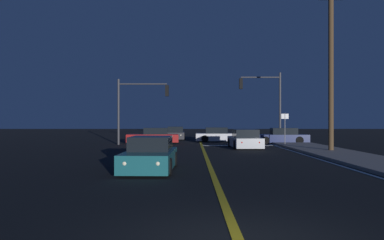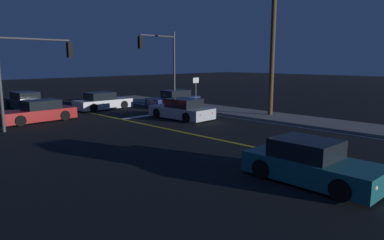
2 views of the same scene
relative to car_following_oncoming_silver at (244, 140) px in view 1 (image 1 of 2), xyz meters
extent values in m
cube|color=gray|center=(4.53, -8.25, -0.51)|extent=(3.20, 44.46, 0.15)
cube|color=gold|center=(-3.04, -8.25, -0.58)|extent=(0.20, 41.99, 0.01)
cube|color=white|center=(2.68, -8.25, -0.58)|extent=(0.16, 41.99, 0.01)
cube|color=white|center=(-0.05, 2.59, -0.58)|extent=(5.97, 0.50, 0.01)
cube|color=#B2B5BA|center=(0.00, 0.06, -0.14)|extent=(2.06, 4.48, 0.68)
cube|color=black|center=(0.01, -0.20, 0.46)|extent=(1.70, 2.09, 0.60)
cylinder|color=black|center=(-0.94, 1.39, -0.26)|extent=(0.25, 0.65, 0.64)
cylinder|color=black|center=(0.83, 1.47, -0.26)|extent=(0.25, 0.65, 0.64)
cylinder|color=black|center=(-0.83, -1.34, -0.26)|extent=(0.25, 0.65, 0.64)
cylinder|color=black|center=(0.93, -1.27, -0.26)|extent=(0.25, 0.65, 0.64)
sphere|color=#FFF4CC|center=(-0.67, 2.18, -0.06)|extent=(0.18, 0.18, 0.18)
sphere|color=#FFF4CC|center=(0.50, 2.23, -0.06)|extent=(0.18, 0.18, 0.18)
sphere|color=red|center=(-0.50, -2.11, -0.06)|extent=(0.14, 0.14, 0.14)
sphere|color=red|center=(0.67, -2.07, -0.06)|extent=(0.14, 0.14, 0.14)
cube|color=silver|center=(-1.28, 7.71, -0.14)|extent=(4.34, 1.95, 0.68)
cube|color=black|center=(-1.54, 7.71, 0.46)|extent=(2.00, 1.65, 0.60)
cylinder|color=black|center=(0.06, 8.58, -0.26)|extent=(0.64, 0.23, 0.64)
cylinder|color=black|center=(0.04, 6.81, -0.26)|extent=(0.64, 0.23, 0.64)
cylinder|color=black|center=(-2.61, 8.61, -0.26)|extent=(0.64, 0.23, 0.64)
cylinder|color=black|center=(-2.63, 6.84, -0.26)|extent=(0.64, 0.23, 0.64)
sphere|color=#FFF4CC|center=(0.82, 8.27, -0.06)|extent=(0.18, 0.18, 0.18)
sphere|color=#FFF4CC|center=(0.80, 7.10, -0.06)|extent=(0.18, 0.18, 0.18)
sphere|color=red|center=(-3.38, 8.32, -0.06)|extent=(0.14, 0.14, 0.14)
sphere|color=red|center=(-3.40, 7.15, -0.06)|extent=(0.14, 0.14, 0.14)
cube|color=maroon|center=(-7.21, 5.54, -0.14)|extent=(4.52, 1.94, 0.68)
cube|color=black|center=(-6.95, 5.56, 0.46)|extent=(2.11, 1.59, 0.60)
cylinder|color=black|center=(-8.56, 4.67, -0.26)|extent=(0.65, 0.25, 0.64)
cylinder|color=black|center=(-8.63, 6.31, -0.26)|extent=(0.65, 0.25, 0.64)
cylinder|color=black|center=(-5.80, 4.78, -0.26)|extent=(0.65, 0.25, 0.64)
cylinder|color=black|center=(-5.87, 6.42, -0.26)|extent=(0.65, 0.25, 0.64)
sphere|color=#FFF4CC|center=(-9.36, 4.91, -0.06)|extent=(0.18, 0.18, 0.18)
sphere|color=#FFF4CC|center=(-9.40, 6.00, -0.06)|extent=(0.18, 0.18, 0.18)
sphere|color=red|center=(-5.02, 5.09, -0.06)|extent=(0.14, 0.14, 0.14)
sphere|color=red|center=(-5.06, 6.18, -0.06)|extent=(0.14, 0.14, 0.14)
cube|color=#2D2D33|center=(-5.53, 12.03, -0.14)|extent=(1.94, 4.72, 0.68)
cube|color=black|center=(-5.54, 12.31, 0.46)|extent=(1.62, 2.19, 0.60)
cylinder|color=black|center=(-4.64, 10.60, -0.26)|extent=(0.24, 0.65, 0.64)
cylinder|color=black|center=(-6.35, 10.56, -0.26)|extent=(0.24, 0.65, 0.64)
cylinder|color=black|center=(-4.71, 13.50, -0.26)|extent=(0.24, 0.65, 0.64)
cylinder|color=black|center=(-6.42, 13.46, -0.26)|extent=(0.24, 0.65, 0.64)
sphere|color=#FFF4CC|center=(-4.91, 9.76, -0.06)|extent=(0.18, 0.18, 0.18)
sphere|color=#FFF4CC|center=(-6.04, 9.73, -0.06)|extent=(0.18, 0.18, 0.18)
sphere|color=red|center=(-5.02, 14.33, -0.06)|extent=(0.14, 0.14, 0.14)
sphere|color=red|center=(-6.15, 14.30, -0.06)|extent=(0.14, 0.14, 0.14)
cube|color=#195960|center=(-5.47, -11.87, -0.14)|extent=(1.96, 4.25, 0.68)
cube|color=black|center=(-5.46, -11.62, 0.46)|extent=(1.63, 1.98, 0.60)
cylinder|color=black|center=(-4.65, -13.20, -0.26)|extent=(0.24, 0.65, 0.64)
cylinder|color=black|center=(-6.36, -13.15, -0.26)|extent=(0.24, 0.65, 0.64)
cylinder|color=black|center=(-4.57, -10.60, -0.26)|extent=(0.24, 0.65, 0.64)
cylinder|color=black|center=(-6.28, -10.55, -0.26)|extent=(0.24, 0.65, 0.64)
sphere|color=#FFF4CC|center=(-4.96, -13.93, -0.06)|extent=(0.18, 0.18, 0.18)
sphere|color=#FFF4CC|center=(-6.09, -13.89, -0.06)|extent=(0.18, 0.18, 0.18)
sphere|color=red|center=(-4.84, -9.84, -0.06)|extent=(0.14, 0.14, 0.14)
sphere|color=red|center=(-5.97, -9.81, -0.06)|extent=(0.14, 0.14, 0.14)
cube|color=navy|center=(3.81, 5.11, -0.14)|extent=(4.63, 1.91, 0.68)
cube|color=black|center=(4.09, 5.10, 0.46)|extent=(2.15, 1.58, 0.60)
cylinder|color=black|center=(2.37, 4.34, -0.26)|extent=(0.65, 0.24, 0.64)
cylinder|color=black|center=(2.43, 5.98, -0.26)|extent=(0.65, 0.24, 0.64)
cylinder|color=black|center=(5.20, 4.25, -0.26)|extent=(0.65, 0.24, 0.64)
cylinder|color=black|center=(5.26, 5.88, -0.26)|extent=(0.65, 0.24, 0.64)
sphere|color=#FFF4CC|center=(1.57, 4.64, -0.06)|extent=(0.18, 0.18, 0.18)
sphere|color=#FFF4CC|center=(1.61, 5.73, -0.06)|extent=(0.18, 0.18, 0.18)
sphere|color=red|center=(6.03, 4.49, -0.06)|extent=(0.14, 0.14, 0.14)
sphere|color=red|center=(6.07, 5.58, -0.06)|extent=(0.14, 0.14, 0.14)
cylinder|color=#38383D|center=(3.73, 4.89, 2.45)|extent=(0.18, 0.18, 6.07)
cylinder|color=#38383D|center=(2.05, 4.89, 5.09)|extent=(3.35, 0.12, 0.12)
cube|color=black|center=(0.38, 4.89, 4.54)|extent=(0.28, 0.28, 0.90)
sphere|color=red|center=(0.38, 4.89, 4.81)|extent=(0.22, 0.22, 0.22)
sphere|color=#4C2D05|center=(0.38, 4.89, 4.54)|extent=(0.22, 0.22, 0.22)
sphere|color=#0A3814|center=(0.38, 4.89, 4.27)|extent=(0.22, 0.22, 0.22)
cylinder|color=#38383D|center=(-9.80, 3.49, 2.10)|extent=(0.18, 0.18, 5.36)
cylinder|color=#38383D|center=(-7.83, 3.49, 4.38)|extent=(3.96, 0.12, 0.12)
cube|color=black|center=(-5.85, 3.49, 3.83)|extent=(0.28, 0.28, 0.90)
sphere|color=red|center=(-5.85, 3.49, 4.10)|extent=(0.22, 0.22, 0.22)
sphere|color=#4C2D05|center=(-5.85, 3.49, 3.83)|extent=(0.22, 0.22, 0.22)
sphere|color=#0A3814|center=(-5.85, 3.49, 3.56)|extent=(0.22, 0.22, 0.22)
cylinder|color=#4C3823|center=(4.83, -3.66, 4.89)|extent=(0.31, 0.31, 10.94)
cylinder|color=slate|center=(3.43, 2.09, 0.69)|extent=(0.06, 0.06, 2.55)
cube|color=white|center=(3.43, 2.09, 1.72)|extent=(0.56, 0.06, 0.40)
camera|label=1|loc=(-3.80, -26.35, 1.40)|focal=34.25mm
camera|label=2|loc=(-15.60, -16.75, 3.20)|focal=32.82mm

